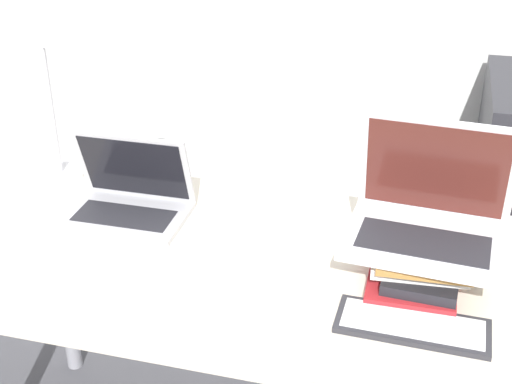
% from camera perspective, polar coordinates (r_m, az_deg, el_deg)
% --- Properties ---
extents(desk, '(1.67, 0.74, 0.76)m').
position_cam_1_polar(desk, '(1.73, 1.41, -7.72)').
color(desk, beige).
rests_on(desk, ground_plane).
extents(laptop_left, '(0.31, 0.22, 0.22)m').
position_cam_1_polar(laptop_left, '(1.88, -10.13, -0.62)').
color(laptop_left, '#B2B2B7').
rests_on(laptop_left, desk).
extents(book_stack, '(0.23, 0.28, 0.10)m').
position_cam_1_polar(book_stack, '(1.64, 12.97, -5.34)').
color(book_stack, maroon).
rests_on(book_stack, desk).
extents(laptop_on_books, '(0.36, 0.27, 0.26)m').
position_cam_1_polar(laptop_on_books, '(1.61, 13.59, -1.95)').
color(laptop_on_books, silver).
rests_on(laptop_on_books, book_stack).
extents(wireless_keyboard, '(0.31, 0.13, 0.01)m').
position_cam_1_polar(wireless_keyboard, '(1.52, 12.41, -10.41)').
color(wireless_keyboard, '#28282D').
rests_on(wireless_keyboard, desk).
extents(desk_lamp, '(0.23, 0.20, 0.58)m').
position_cam_1_polar(desk_lamp, '(1.94, -15.72, 11.93)').
color(desk_lamp, silver).
rests_on(desk_lamp, desk).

